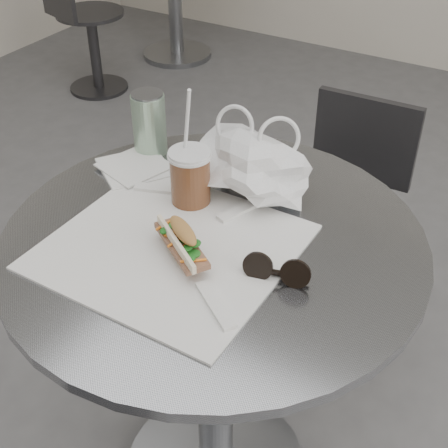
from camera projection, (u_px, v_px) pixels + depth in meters
The scene contains 10 objects.
cafe_table at pixel (215, 342), 1.27m from camera, with size 0.76×0.76×0.74m.
chair_far at pixel (338, 239), 1.79m from camera, with size 0.37×0.37×0.70m.
bg_chair at pixel (87, 37), 3.16m from camera, with size 0.35×0.38×0.65m.
sandwich_paper at pixel (171, 246), 1.08m from camera, with size 0.40×0.38×0.00m, color white.
banh_mi at pixel (182, 242), 1.04m from camera, with size 0.18×0.16×0.06m.
iced_coffee at pixel (190, 177), 1.16m from camera, with size 0.08×0.08×0.24m.
sunglasses at pixel (277, 271), 1.00m from camera, with size 0.11×0.05×0.05m.
plastic_bag at pixel (250, 165), 1.19m from camera, with size 0.23×0.18×0.12m, color white, non-canonical shape.
napkin_stack at pixel (135, 167), 1.28m from camera, with size 0.18×0.18×0.01m.
drink_can at pixel (149, 123), 1.31m from camera, with size 0.07×0.07×0.13m.
Camera 1 is at (0.46, -0.54, 1.42)m, focal length 50.00 mm.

